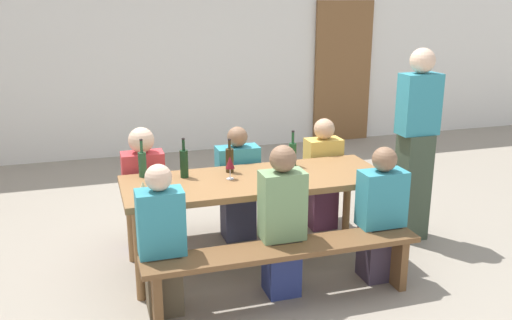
# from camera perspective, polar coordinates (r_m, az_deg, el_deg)

# --- Properties ---
(ground_plane) EXTENTS (24.00, 24.00, 0.00)m
(ground_plane) POSITION_cam_1_polar(r_m,az_deg,el_deg) (4.82, -0.00, -10.31)
(ground_plane) COLOR gray
(back_wall) EXTENTS (14.00, 0.20, 3.20)m
(back_wall) POSITION_cam_1_polar(r_m,az_deg,el_deg) (7.98, -8.12, 12.20)
(back_wall) COLOR silver
(back_wall) RESTS_ON ground
(wooden_door) EXTENTS (0.90, 0.06, 2.10)m
(wooden_door) POSITION_cam_1_polar(r_m,az_deg,el_deg) (8.65, 8.82, 8.83)
(wooden_door) COLOR brown
(wooden_door) RESTS_ON ground
(tasting_table) EXTENTS (2.14, 0.78, 0.75)m
(tasting_table) POSITION_cam_1_polar(r_m,az_deg,el_deg) (4.56, -0.00, -2.75)
(tasting_table) COLOR olive
(tasting_table) RESTS_ON ground
(bench_near) EXTENTS (2.04, 0.30, 0.45)m
(bench_near) POSITION_cam_1_polar(r_m,az_deg,el_deg) (4.08, 2.89, -9.99)
(bench_near) COLOR brown
(bench_near) RESTS_ON ground
(bench_far) EXTENTS (2.04, 0.30, 0.45)m
(bench_far) POSITION_cam_1_polar(r_m,az_deg,el_deg) (5.29, -2.20, -3.62)
(bench_far) COLOR brown
(bench_far) RESTS_ON ground
(wine_bottle_0) EXTENTS (0.06, 0.06, 0.31)m
(wine_bottle_0) POSITION_cam_1_polar(r_m,az_deg,el_deg) (4.83, 3.75, 0.67)
(wine_bottle_0) COLOR #194723
(wine_bottle_0) RESTS_ON tasting_table
(wine_bottle_1) EXTENTS (0.07, 0.07, 0.29)m
(wine_bottle_1) POSITION_cam_1_polar(r_m,az_deg,el_deg) (4.65, -2.70, 0.03)
(wine_bottle_1) COLOR #332814
(wine_bottle_1) RESTS_ON tasting_table
(wine_bottle_2) EXTENTS (0.07, 0.07, 0.33)m
(wine_bottle_2) POSITION_cam_1_polar(r_m,az_deg,el_deg) (4.55, -7.34, -0.29)
(wine_bottle_2) COLOR #143319
(wine_bottle_2) RESTS_ON tasting_table
(wine_bottle_3) EXTENTS (0.07, 0.07, 0.32)m
(wine_bottle_3) POSITION_cam_1_polar(r_m,az_deg,el_deg) (4.62, -11.50, -0.34)
(wine_bottle_3) COLOR #234C2D
(wine_bottle_3) RESTS_ON tasting_table
(wine_glass_0) EXTENTS (0.07, 0.07, 0.16)m
(wine_glass_0) POSITION_cam_1_polar(r_m,az_deg,el_deg) (4.03, -11.43, -2.76)
(wine_glass_0) COLOR silver
(wine_glass_0) RESTS_ON tasting_table
(wine_glass_1) EXTENTS (0.07, 0.07, 0.19)m
(wine_glass_1) POSITION_cam_1_polar(r_m,az_deg,el_deg) (4.47, -2.67, -0.30)
(wine_glass_1) COLOR silver
(wine_glass_1) RESTS_ON tasting_table
(seated_guest_near_0) EXTENTS (0.32, 0.24, 1.10)m
(seated_guest_near_0) POSITION_cam_1_polar(r_m,az_deg,el_deg) (3.96, -9.58, -8.42)
(seated_guest_near_0) COLOR brown
(seated_guest_near_0) RESTS_ON ground
(seated_guest_near_1) EXTENTS (0.32, 0.24, 1.16)m
(seated_guest_near_1) POSITION_cam_1_polar(r_m,az_deg,el_deg) (4.13, 2.67, -6.56)
(seated_guest_near_1) COLOR navy
(seated_guest_near_1) RESTS_ON ground
(seated_guest_near_2) EXTENTS (0.36, 0.24, 1.08)m
(seated_guest_near_2) POSITION_cam_1_polar(r_m,az_deg,el_deg) (4.48, 12.58, -5.75)
(seated_guest_near_2) COLOR #3A2F3F
(seated_guest_near_2) RESTS_ON ground
(seated_guest_far_0) EXTENTS (0.36, 0.24, 1.11)m
(seated_guest_far_0) POSITION_cam_1_polar(r_m,az_deg,el_deg) (4.95, -11.31, -3.17)
(seated_guest_far_0) COLOR #4A3472
(seated_guest_far_0) RESTS_ON ground
(seated_guest_far_1) EXTENTS (0.38, 0.24, 1.05)m
(seated_guest_far_1) POSITION_cam_1_polar(r_m,az_deg,el_deg) (5.11, -1.86, -2.75)
(seated_guest_far_1) COLOR #35364F
(seated_guest_far_1) RESTS_ON ground
(seated_guest_far_2) EXTENTS (0.33, 0.24, 1.07)m
(seated_guest_far_2) POSITION_cam_1_polar(r_m,az_deg,el_deg) (5.37, 6.79, -1.66)
(seated_guest_far_2) COLOR #572B44
(seated_guest_far_2) RESTS_ON ground
(standing_host) EXTENTS (0.34, 0.24, 1.74)m
(standing_host) POSITION_cam_1_polar(r_m,az_deg,el_deg) (5.20, 15.93, 1.24)
(standing_host) COLOR #3B4937
(standing_host) RESTS_ON ground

